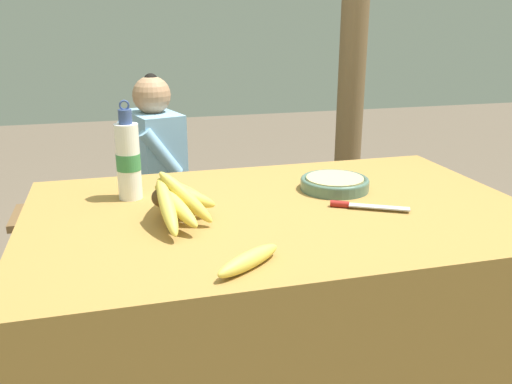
{
  "coord_description": "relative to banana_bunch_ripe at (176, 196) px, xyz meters",
  "views": [
    {
      "loc": [
        -0.46,
        -1.44,
        1.32
      ],
      "look_at": [
        -0.06,
        0.05,
        0.82
      ],
      "focal_mm": 38.0,
      "sensor_mm": 36.0,
      "label": 1
    }
  ],
  "objects": [
    {
      "name": "knife",
      "position": [
        0.53,
        -0.04,
        -0.06
      ],
      "size": [
        0.21,
        0.13,
        0.02
      ],
      "rotation": [
        0.0,
        0.0,
        -0.5
      ],
      "color": "#BCBCC1",
      "rests_on": "market_counter"
    },
    {
      "name": "banana_bunch_green",
      "position": [
        0.56,
        1.22,
        -0.37
      ],
      "size": [
        0.17,
        0.28,
        0.14
      ],
      "color": "#4C381E",
      "rests_on": "wooden_bench"
    },
    {
      "name": "support_post_far",
      "position": [
        1.15,
        1.39,
        0.33
      ],
      "size": [
        0.15,
        0.15,
        2.37
      ],
      "color": "brown",
      "rests_on": "ground_plane"
    },
    {
      "name": "serving_bowl",
      "position": [
        0.54,
        0.15,
        -0.05
      ],
      "size": [
        0.22,
        0.22,
        0.04
      ],
      "color": "#4C6B5B",
      "rests_on": "market_counter"
    },
    {
      "name": "loose_banana_front",
      "position": [
        0.12,
        -0.34,
        -0.05
      ],
      "size": [
        0.19,
        0.15,
        0.04
      ],
      "rotation": [
        0.0,
        0.0,
        0.62
      ],
      "color": "#E0C64C",
      "rests_on": "market_counter"
    },
    {
      "name": "seated_vendor",
      "position": [
        -0.01,
        1.18,
        -0.24
      ],
      "size": [
        0.46,
        0.43,
        1.07
      ],
      "rotation": [
        0.0,
        0.0,
        3.41
      ],
      "color": "#232328",
      "rests_on": "ground_plane"
    },
    {
      "name": "water_bottle",
      "position": [
        -0.11,
        0.24,
        0.05
      ],
      "size": [
        0.07,
        0.07,
        0.31
      ],
      "color": "white",
      "rests_on": "market_counter"
    },
    {
      "name": "market_counter",
      "position": [
        0.31,
        0.02,
        -0.46
      ],
      "size": [
        1.48,
        0.94,
        0.78
      ],
      "color": "olive",
      "rests_on": "ground_plane"
    },
    {
      "name": "wooden_bench",
      "position": [
        0.11,
        1.23,
        -0.5
      ],
      "size": [
        1.52,
        0.32,
        0.42
      ],
      "color": "brown",
      "rests_on": "ground_plane"
    },
    {
      "name": "banana_bunch_ripe",
      "position": [
        0.0,
        0.0,
        0.0
      ],
      "size": [
        0.19,
        0.36,
        0.16
      ],
      "color": "#4C381E",
      "rests_on": "market_counter"
    }
  ]
}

